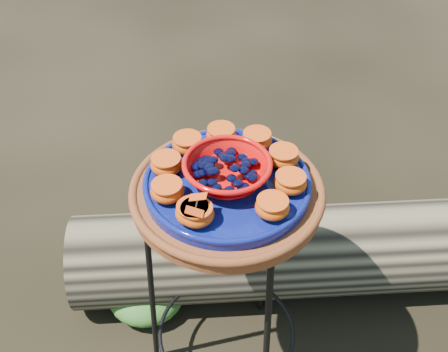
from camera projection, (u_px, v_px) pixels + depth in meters
The scene contains 19 objects.
plant_stand at pixel (227, 291), 1.54m from camera, with size 0.44×0.44×0.70m, color black, non-canonical shape.
terracotta_saucer at pixel (227, 194), 1.29m from camera, with size 0.44×0.44×0.04m, color #662D14.
cobalt_plate at pixel (227, 184), 1.27m from camera, with size 0.38×0.38×0.03m, color #060541.
red_bowl at pixel (227, 171), 1.25m from camera, with size 0.19×0.19×0.05m, color red, non-canonical shape.
glass_gems at pixel (227, 158), 1.22m from camera, with size 0.15×0.15×0.03m, color black, non-canonical shape.
orange_half_0 at pixel (197, 214), 1.16m from camera, with size 0.07×0.07×0.04m, color #B63506.
orange_half_1 at pixel (272, 207), 1.17m from camera, with size 0.07×0.07×0.04m, color #B63506.
orange_half_2 at pixel (290, 183), 1.23m from camera, with size 0.07×0.07×0.04m, color #B63506.
orange_half_3 at pixel (283, 157), 1.29m from camera, with size 0.07×0.07×0.04m, color #B63506.
orange_half_4 at pixel (257, 140), 1.34m from camera, with size 0.07×0.07×0.04m, color #B63506.
orange_half_5 at pixel (221, 135), 1.36m from camera, with size 0.07×0.07×0.04m, color #B63506.
orange_half_6 at pixel (187, 144), 1.33m from camera, with size 0.07×0.07×0.04m, color #B63506.
orange_half_7 at pixel (166, 165), 1.27m from camera, with size 0.07×0.07×0.04m, color #B63506.
orange_half_8 at pixel (167, 191), 1.21m from camera, with size 0.07×0.07×0.04m, color #B63506.
orange_half_9 at pixel (193, 213), 1.16m from camera, with size 0.07×0.07×0.04m, color #B63506.
butterfly at pixel (196, 205), 1.14m from camera, with size 0.08×0.05×0.01m, color red, non-canonical shape.
driftwood_log at pixel (322, 250), 1.90m from camera, with size 1.66×0.44×0.31m, color black, non-canonical shape.
foliage_left at pixel (146, 292), 1.88m from camera, with size 0.26×0.26×0.13m, color #2C5C23.
foliage_back at pixel (291, 221), 2.12m from camera, with size 0.29×0.29×0.15m, color #2C5C23.
Camera 1 is at (0.48, -0.80, 1.61)m, focal length 45.00 mm.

